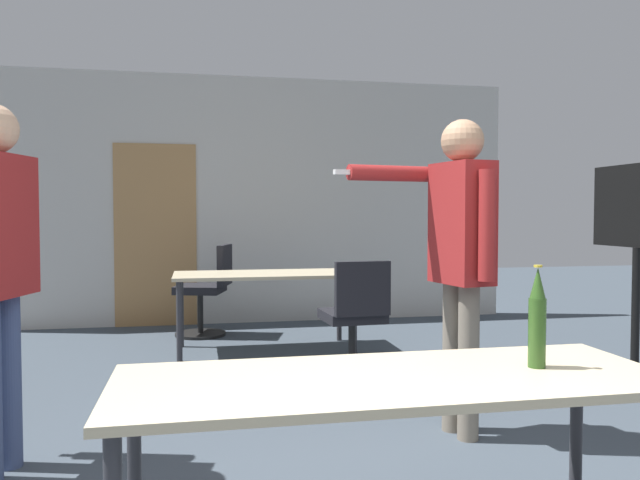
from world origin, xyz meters
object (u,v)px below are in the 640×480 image
at_px(beer_bottle, 537,319).
at_px(tv_screen, 637,251).
at_px(office_chair_far_left, 355,321).
at_px(office_chair_near_pushed, 207,293).
at_px(person_center_tall, 459,242).

bearing_deg(beer_bottle, tv_screen, 45.39).
bearing_deg(tv_screen, office_chair_far_left, -112.00).
height_order(office_chair_near_pushed, beer_bottle, beer_bottle).
xyz_separation_m(person_center_tall, office_chair_far_left, (-0.22, 1.48, -0.69)).
relative_size(tv_screen, beer_bottle, 4.48).
bearing_deg(person_center_tall, beer_bottle, 158.25).
bearing_deg(beer_bottle, office_chair_near_pushed, 103.34).
bearing_deg(tv_screen, person_center_tall, -67.50).
bearing_deg(office_chair_far_left, tv_screen, -25.96).
height_order(tv_screen, person_center_tall, person_center_tall).
bearing_deg(office_chair_far_left, person_center_tall, -85.34).
bearing_deg(office_chair_far_left, beer_bottle, -95.01).
height_order(office_chair_far_left, beer_bottle, beer_bottle).
distance_m(tv_screen, office_chair_far_left, 2.15).
xyz_separation_m(tv_screen, office_chair_near_pushed, (-3.05, 2.54, -0.54)).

